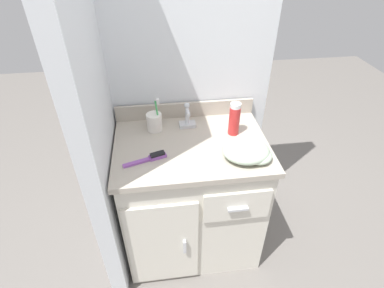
{
  "coord_description": "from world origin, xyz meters",
  "views": [
    {
      "loc": [
        -0.15,
        -1.2,
        1.7
      ],
      "look_at": [
        0.0,
        -0.03,
        0.81
      ],
      "focal_mm": 28.0,
      "sensor_mm": 36.0,
      "label": 1
    }
  ],
  "objects_px": {
    "hairbrush": "(151,158)",
    "shaving_cream_can": "(234,119)",
    "hand_towel": "(249,152)",
    "toothbrush_cup": "(154,122)"
  },
  "relations": [
    {
      "from": "toothbrush_cup",
      "to": "hand_towel",
      "type": "xyz_separation_m",
      "value": [
        0.43,
        -0.3,
        -0.02
      ]
    },
    {
      "from": "shaving_cream_can",
      "to": "hand_towel",
      "type": "height_order",
      "value": "shaving_cream_can"
    },
    {
      "from": "hairbrush",
      "to": "shaving_cream_can",
      "type": "bearing_deg",
      "value": 3.31
    },
    {
      "from": "shaving_cream_can",
      "to": "hairbrush",
      "type": "relative_size",
      "value": 0.86
    },
    {
      "from": "shaving_cream_can",
      "to": "hand_towel",
      "type": "bearing_deg",
      "value": -83.7
    },
    {
      "from": "hand_towel",
      "to": "toothbrush_cup",
      "type": "bearing_deg",
      "value": 145.73
    },
    {
      "from": "shaving_cream_can",
      "to": "hand_towel",
      "type": "xyz_separation_m",
      "value": [
        0.02,
        -0.21,
        -0.06
      ]
    },
    {
      "from": "hairbrush",
      "to": "hand_towel",
      "type": "bearing_deg",
      "value": -22.47
    },
    {
      "from": "toothbrush_cup",
      "to": "shaving_cream_can",
      "type": "bearing_deg",
      "value": -12.25
    },
    {
      "from": "shaving_cream_can",
      "to": "hairbrush",
      "type": "distance_m",
      "value": 0.47
    }
  ]
}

